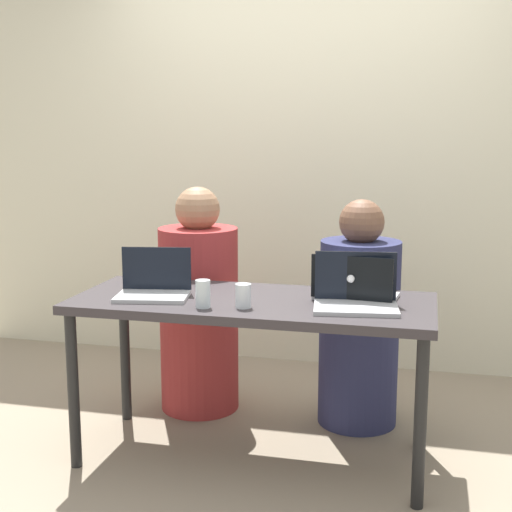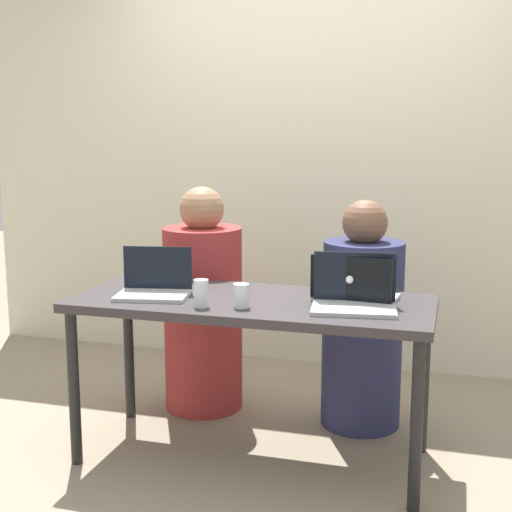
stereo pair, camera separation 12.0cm
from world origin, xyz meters
name	(u,v)px [view 2 (the right image)]	position (x,y,z in m)	size (l,w,h in m)	color
ground_plane	(252,457)	(0.00, 0.00, 0.00)	(12.00, 12.00, 0.00)	gray
back_wall	(317,162)	(0.00, 1.45, 1.27)	(4.50, 0.10, 2.55)	beige
desk	(252,315)	(0.00, 0.00, 0.67)	(1.58, 0.65, 0.74)	#322D30
person_on_left	(203,311)	(-0.42, 0.52, 0.53)	(0.49, 0.49, 1.19)	#A33030
person_on_right	(362,327)	(0.42, 0.52, 0.51)	(0.50, 0.50, 1.14)	navy
laptop_front_right	(354,297)	(0.46, -0.05, 0.79)	(0.37, 0.28, 0.22)	#B4B6B9
laptop_front_left	(154,286)	(-0.44, -0.06, 0.79)	(0.35, 0.27, 0.21)	#B3B5B7
laptop_back_right	(354,291)	(0.44, 0.08, 0.79)	(0.37, 0.26, 0.21)	silver
water_glass_left	(201,295)	(-0.16, -0.20, 0.79)	(0.06, 0.06, 0.12)	silver
water_glass_center	(240,297)	(0.00, -0.16, 0.79)	(0.07, 0.07, 0.10)	white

